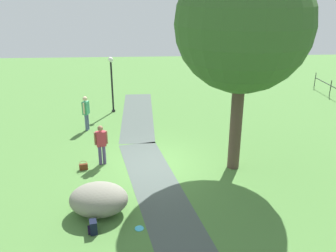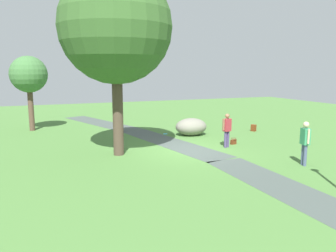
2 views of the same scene
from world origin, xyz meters
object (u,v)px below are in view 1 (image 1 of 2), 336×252
(backpack_by_boulder, at_px, (93,227))
(handbag_on_grass, at_px, (83,166))
(lawn_boulder, at_px, (99,199))
(large_shade_tree, at_px, (243,25))
(lamp_post, at_px, (112,78))
(frisbee_on_grass, at_px, (139,228))
(woman_with_handbag, at_px, (101,142))
(man_near_boulder, at_px, (86,111))

(backpack_by_boulder, bearing_deg, handbag_on_grass, -167.04)
(lawn_boulder, bearing_deg, large_shade_tree, 119.71)
(lamp_post, bearing_deg, backpack_by_boulder, 1.62)
(lamp_post, relative_size, backpack_by_boulder, 7.71)
(frisbee_on_grass, bearing_deg, woman_with_handbag, -160.22)
(woman_with_handbag, bearing_deg, backpack_by_boulder, 2.75)
(lawn_boulder, relative_size, woman_with_handbag, 1.15)
(lamp_post, height_order, woman_with_handbag, lamp_post)
(large_shade_tree, xyz_separation_m, lawn_boulder, (2.75, -4.81, -4.86))
(lamp_post, distance_m, backpack_by_boulder, 10.86)
(large_shade_tree, distance_m, frisbee_on_grass, 7.37)
(large_shade_tree, relative_size, handbag_on_grass, 22.71)
(woman_with_handbag, relative_size, handbag_on_grass, 4.78)
(lamp_post, distance_m, man_near_boulder, 3.07)
(lamp_post, relative_size, man_near_boulder, 1.80)
(woman_with_handbag, relative_size, frisbee_on_grass, 6.30)
(woman_with_handbag, relative_size, backpack_by_boulder, 4.05)
(woman_with_handbag, bearing_deg, frisbee_on_grass, 19.78)
(frisbee_on_grass, bearing_deg, lawn_boulder, -124.95)
(lamp_post, xyz_separation_m, lawn_boulder, (9.75, 0.37, -1.44))
(woman_with_handbag, bearing_deg, lawn_boulder, 4.67)
(man_near_boulder, height_order, handbag_on_grass, man_near_boulder)
(woman_with_handbag, bearing_deg, handbag_on_grass, -56.68)
(man_near_boulder, xyz_separation_m, frisbee_on_grass, (7.88, 2.64, -0.98))
(lamp_post, distance_m, lawn_boulder, 9.86)
(woman_with_handbag, distance_m, backpack_by_boulder, 4.35)
(lawn_boulder, distance_m, handbag_on_grass, 3.04)
(woman_with_handbag, bearing_deg, large_shade_tree, 83.68)
(lawn_boulder, relative_size, frisbee_on_grass, 7.25)
(lawn_boulder, bearing_deg, lamp_post, -177.84)
(handbag_on_grass, bearing_deg, lawn_boulder, 18.29)
(large_shade_tree, bearing_deg, lamp_post, -143.48)
(handbag_on_grass, distance_m, backpack_by_boulder, 3.93)
(large_shade_tree, bearing_deg, man_near_boulder, -124.43)
(man_near_boulder, xyz_separation_m, handbag_on_grass, (4.15, 0.47, -0.85))
(lamp_post, height_order, frisbee_on_grass, lamp_post)
(large_shade_tree, distance_m, handbag_on_grass, 7.77)
(woman_with_handbag, relative_size, man_near_boulder, 0.95)
(woman_with_handbag, xyz_separation_m, frisbee_on_grass, (4.17, 1.50, -0.92))
(lawn_boulder, xyz_separation_m, man_near_boulder, (-7.02, -1.42, 0.51))
(man_near_boulder, distance_m, backpack_by_boulder, 8.14)
(lawn_boulder, distance_m, frisbee_on_grass, 1.57)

